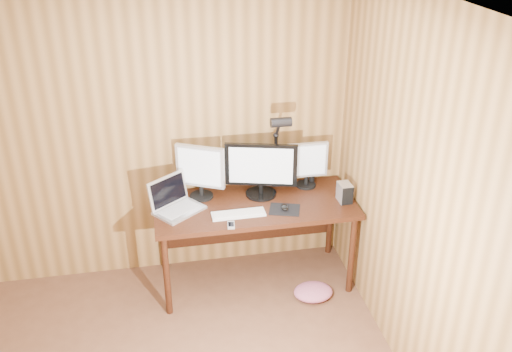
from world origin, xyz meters
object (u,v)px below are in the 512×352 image
object	(u,v)px
desk	(253,212)
desk_lamp	(278,141)
monitor_left	(200,170)
phone	(231,225)
mouse	(285,207)
monitor_right	(307,164)
laptop	(175,202)
keyboard	(238,214)
speaker	(312,177)
hard_drive	(345,193)
monitor_center	(261,169)

from	to	relation	value
desk	desk_lamp	world-z (taller)	desk_lamp
monitor_left	phone	bearing A→B (deg)	-43.90
phone	desk_lamp	size ratio (longest dim) A/B	0.16
desk	mouse	size ratio (longest dim) A/B	15.69
monitor_left	monitor_right	xyz separation A→B (m)	(0.89, 0.03, -0.03)
laptop	mouse	distance (m)	0.86
desk	monitor_left	bearing A→B (deg)	164.52
keyboard	speaker	bearing A→B (deg)	29.98
monitor_right	speaker	bearing A→B (deg)	40.03
desk_lamp	speaker	bearing A→B (deg)	22.92
speaker	laptop	bearing A→B (deg)	-168.35
hard_drive	desk_lamp	distance (m)	0.67
laptop	hard_drive	xyz separation A→B (m)	(1.34, -0.12, 0.01)
desk	desk_lamp	xyz separation A→B (m)	(0.23, 0.12, 0.56)
laptop	desk_lamp	xyz separation A→B (m)	(0.86, 0.17, 0.38)
monitor_left	phone	xyz separation A→B (m)	(0.17, -0.48, -0.24)
hard_drive	laptop	bearing A→B (deg)	172.74
laptop	monitor_center	bearing A→B (deg)	-28.96
monitor_center	laptop	xyz separation A→B (m)	(-0.71, -0.11, -0.17)
laptop	keyboard	bearing A→B (deg)	-58.31
mouse	speaker	xyz separation A→B (m)	(0.33, 0.41, 0.03)
desk	keyboard	bearing A→B (deg)	-124.78
monitor_right	phone	bearing A→B (deg)	-144.28
desk_lamp	keyboard	bearing A→B (deg)	-128.53
desk	monitor_left	world-z (taller)	monitor_left
phone	mouse	bearing A→B (deg)	26.08
monitor_center	desk_lamp	xyz separation A→B (m)	(0.15, 0.06, 0.21)
laptop	monitor_left	bearing A→B (deg)	-2.12
laptop	mouse	size ratio (longest dim) A/B	4.46
desk	speaker	bearing A→B (deg)	19.73
monitor_center	desk	bearing A→B (deg)	-126.62
hard_drive	phone	xyz separation A→B (m)	(-0.95, -0.20, -0.07)
keyboard	desk_lamp	xyz separation A→B (m)	(0.39, 0.35, 0.43)
mouse	keyboard	bearing A→B (deg)	-152.67
monitor_right	laptop	size ratio (longest dim) A/B	0.86
laptop	monitor_right	bearing A→B (deg)	-27.95
monitor_center	phone	size ratio (longest dim) A/B	5.10
monitor_left	keyboard	distance (m)	0.48
monitor_left	hard_drive	bearing A→B (deg)	12.63
monitor_left	monitor_center	bearing A→B (deg)	20.43
desk_lamp	hard_drive	bearing A→B (deg)	-21.15
laptop	keyboard	world-z (taller)	laptop
monitor_right	keyboard	world-z (taller)	monitor_right
monitor_right	desk_lamp	world-z (taller)	desk_lamp
monitor_right	mouse	xyz separation A→B (m)	(-0.27, -0.36, -0.19)
desk	phone	xyz separation A→B (m)	(-0.24, -0.37, 0.13)
monitor_left	desk_lamp	world-z (taller)	desk_lamp
monitor_left	desk_lamp	bearing A→B (deg)	27.33
monitor_left	keyboard	size ratio (longest dim) A/B	1.08
keyboard	hard_drive	size ratio (longest dim) A/B	2.71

